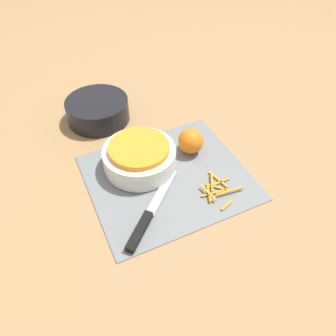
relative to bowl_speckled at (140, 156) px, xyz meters
name	(u,v)px	position (x,y,z in m)	size (l,w,h in m)	color
ground_plane	(168,178)	(0.05, -0.07, -0.04)	(4.00, 4.00, 0.00)	#9E754C
cutting_board	(168,177)	(0.05, -0.07, -0.04)	(0.40, 0.35, 0.01)	slate
bowl_speckled	(140,156)	(0.00, 0.00, 0.00)	(0.19, 0.19, 0.07)	silver
bowl_dark	(98,110)	(-0.04, 0.25, -0.01)	(0.19, 0.19, 0.07)	black
knife	(145,221)	(-0.06, -0.18, -0.03)	(0.20, 0.19, 0.02)	black
orange_left	(191,141)	(0.15, 0.00, 0.00)	(0.07, 0.07, 0.07)	orange
peel_pile	(217,189)	(0.14, -0.16, -0.03)	(0.11, 0.12, 0.01)	orange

